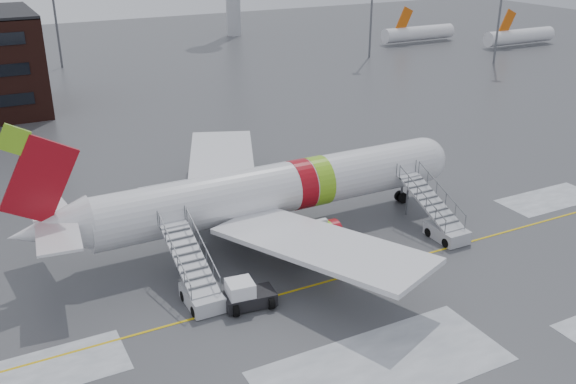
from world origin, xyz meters
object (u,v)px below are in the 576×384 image
airliner (265,192)px  airstair_fwd (441,223)px  airstair_aft (198,285)px  pushback_tug (246,295)px

airliner → airstair_fwd: 13.63m
airstair_aft → pushback_tug: (2.38, -2.16, -0.26)m
airstair_fwd → airstair_aft: (-19.59, 0.00, 0.00)m
airliner → pushback_tug: 10.60m
airliner → airstair_aft: airliner is taller
airstair_aft → pushback_tug: bearing=-42.2°
airliner → airstair_fwd: (11.73, -6.54, -2.35)m
airstair_fwd → airliner: bearing=150.9°
pushback_tug → airstair_fwd: bearing=7.2°
airstair_fwd → pushback_tug: (-17.21, -2.16, -0.26)m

